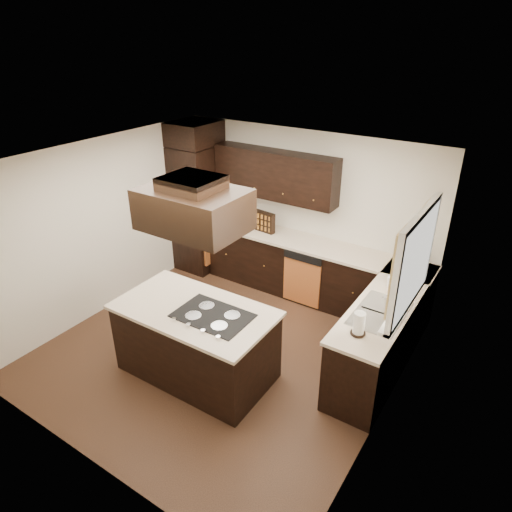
% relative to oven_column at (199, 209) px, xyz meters
% --- Properties ---
extents(floor, '(4.20, 4.20, 0.02)m').
position_rel_oven_column_xyz_m(floor, '(1.78, -1.71, -1.07)').
color(floor, brown).
rests_on(floor, ground).
extents(ceiling, '(4.20, 4.20, 0.02)m').
position_rel_oven_column_xyz_m(ceiling, '(1.78, -1.71, 1.45)').
color(ceiling, white).
rests_on(ceiling, ground).
extents(wall_back, '(4.20, 0.02, 2.50)m').
position_rel_oven_column_xyz_m(wall_back, '(1.78, 0.40, 0.19)').
color(wall_back, silver).
rests_on(wall_back, ground).
extents(wall_front, '(4.20, 0.02, 2.50)m').
position_rel_oven_column_xyz_m(wall_front, '(1.78, -3.81, 0.19)').
color(wall_front, silver).
rests_on(wall_front, ground).
extents(wall_left, '(0.02, 4.20, 2.50)m').
position_rel_oven_column_xyz_m(wall_left, '(-0.33, -1.71, 0.19)').
color(wall_left, silver).
rests_on(wall_left, ground).
extents(wall_right, '(0.02, 4.20, 2.50)m').
position_rel_oven_column_xyz_m(wall_right, '(3.88, -1.71, 0.19)').
color(wall_right, silver).
rests_on(wall_right, ground).
extents(oven_column, '(0.65, 0.75, 2.12)m').
position_rel_oven_column_xyz_m(oven_column, '(0.00, 0.00, 0.00)').
color(oven_column, black).
rests_on(oven_column, floor).
extents(wall_oven_face, '(0.05, 0.62, 0.78)m').
position_rel_oven_column_xyz_m(wall_oven_face, '(0.35, 0.00, 0.06)').
color(wall_oven_face, '#C66930').
rests_on(wall_oven_face, oven_column).
extents(base_cabinets_back, '(2.93, 0.60, 0.88)m').
position_rel_oven_column_xyz_m(base_cabinets_back, '(1.81, 0.09, -0.62)').
color(base_cabinets_back, black).
rests_on(base_cabinets_back, floor).
extents(base_cabinets_right, '(0.60, 2.40, 0.88)m').
position_rel_oven_column_xyz_m(base_cabinets_right, '(3.58, -0.80, -0.62)').
color(base_cabinets_right, black).
rests_on(base_cabinets_right, floor).
extents(countertop_back, '(2.93, 0.63, 0.04)m').
position_rel_oven_column_xyz_m(countertop_back, '(1.81, 0.08, -0.16)').
color(countertop_back, beige).
rests_on(countertop_back, base_cabinets_back).
extents(countertop_right, '(0.63, 2.40, 0.04)m').
position_rel_oven_column_xyz_m(countertop_right, '(3.56, -0.80, -0.16)').
color(countertop_right, beige).
rests_on(countertop_right, base_cabinets_right).
extents(upper_cabinets, '(2.00, 0.34, 0.72)m').
position_rel_oven_column_xyz_m(upper_cabinets, '(1.34, 0.23, 0.75)').
color(upper_cabinets, black).
rests_on(upper_cabinets, wall_back).
extents(dishwasher_front, '(0.60, 0.05, 0.72)m').
position_rel_oven_column_xyz_m(dishwasher_front, '(2.10, -0.20, -0.66)').
color(dishwasher_front, '#C66930').
rests_on(dishwasher_front, floor).
extents(window_frame, '(0.06, 1.32, 1.12)m').
position_rel_oven_column_xyz_m(window_frame, '(3.85, -1.16, 0.59)').
color(window_frame, white).
rests_on(window_frame, wall_right).
extents(window_pane, '(0.00, 1.20, 1.00)m').
position_rel_oven_column_xyz_m(window_pane, '(3.87, -1.16, 0.59)').
color(window_pane, white).
rests_on(window_pane, wall_right).
extents(curtain_left, '(0.02, 0.34, 0.90)m').
position_rel_oven_column_xyz_m(curtain_left, '(3.79, -1.57, 0.64)').
color(curtain_left, beige).
rests_on(curtain_left, wall_right).
extents(curtain_right, '(0.02, 0.34, 0.90)m').
position_rel_oven_column_xyz_m(curtain_right, '(3.79, -0.74, 0.64)').
color(curtain_right, beige).
rests_on(curtain_right, wall_right).
extents(sink_rim, '(0.52, 0.84, 0.01)m').
position_rel_oven_column_xyz_m(sink_rim, '(3.58, -1.16, -0.14)').
color(sink_rim, silver).
rests_on(sink_rim, countertop_right).
extents(island, '(1.79, 0.99, 0.88)m').
position_rel_oven_column_xyz_m(island, '(1.76, -2.23, -0.62)').
color(island, black).
rests_on(island, floor).
extents(island_top, '(1.86, 1.05, 0.04)m').
position_rel_oven_column_xyz_m(island_top, '(1.76, -2.23, -0.16)').
color(island_top, beige).
rests_on(island_top, island).
extents(cooktop, '(0.85, 0.57, 0.01)m').
position_rel_oven_column_xyz_m(cooktop, '(2.03, -2.23, -0.13)').
color(cooktop, black).
rests_on(cooktop, island_top).
extents(range_hood, '(1.05, 0.72, 0.42)m').
position_rel_oven_column_xyz_m(range_hood, '(1.88, -2.25, 1.10)').
color(range_hood, black).
rests_on(range_hood, ceiling).
extents(hood_duct, '(0.55, 0.50, 0.13)m').
position_rel_oven_column_xyz_m(hood_duct, '(1.88, -2.25, 1.38)').
color(hood_duct, black).
rests_on(hood_duct, ceiling).
extents(blender_base, '(0.15, 0.15, 0.10)m').
position_rel_oven_column_xyz_m(blender_base, '(0.75, 0.06, -0.09)').
color(blender_base, silver).
rests_on(blender_base, countertop_back).
extents(blender_pitcher, '(0.13, 0.13, 0.26)m').
position_rel_oven_column_xyz_m(blender_pitcher, '(0.75, 0.06, 0.09)').
color(blender_pitcher, silver).
rests_on(blender_pitcher, blender_base).
extents(spice_rack, '(0.39, 0.14, 0.32)m').
position_rel_oven_column_xyz_m(spice_rack, '(1.25, 0.08, 0.02)').
color(spice_rack, black).
rests_on(spice_rack, countertop_back).
extents(mixing_bowl, '(0.26, 0.26, 0.06)m').
position_rel_oven_column_xyz_m(mixing_bowl, '(0.63, 0.08, -0.11)').
color(mixing_bowl, white).
rests_on(mixing_bowl, countertop_back).
extents(soap_bottle, '(0.11, 0.11, 0.20)m').
position_rel_oven_column_xyz_m(soap_bottle, '(3.48, -0.50, -0.04)').
color(soap_bottle, white).
rests_on(soap_bottle, countertop_right).
extents(paper_towel, '(0.14, 0.14, 0.26)m').
position_rel_oven_column_xyz_m(paper_towel, '(3.51, -1.67, -0.01)').
color(paper_towel, white).
rests_on(paper_towel, countertop_right).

